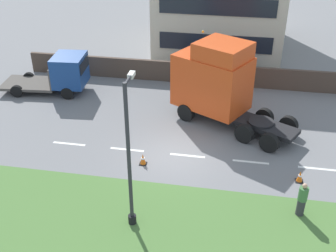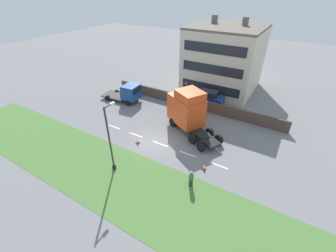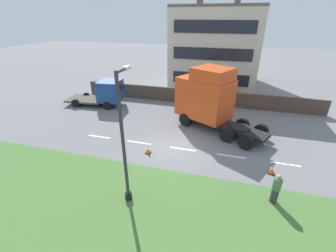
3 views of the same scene
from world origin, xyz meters
name	(u,v)px [view 2 (image 2 of 3)]	position (x,y,z in m)	size (l,w,h in m)	color
ground_plane	(155,142)	(0.00, 0.00, 0.00)	(120.00, 120.00, 0.00)	slate
grass_verge	(116,177)	(-6.00, 0.00, 0.01)	(7.00, 44.00, 0.01)	#4C7538
lane_markings	(160,144)	(0.00, -0.70, 0.00)	(0.16, 14.60, 0.00)	white
boundary_wall	(192,103)	(9.00, 0.00, 0.73)	(0.25, 24.00, 1.46)	#4C3D33
building_block	(224,59)	(17.39, -1.01, 4.62)	(9.95, 9.86, 10.32)	beige
lorry_cab	(187,110)	(4.11, -1.70, 2.39)	(5.57, 7.38, 4.88)	black
flatbed_truck	(128,93)	(6.09, 8.37, 1.35)	(2.77, 5.77, 2.54)	navy
parked_car	(207,98)	(10.72, -1.36, 1.03)	(1.88, 4.63, 2.14)	navy
lamp_post	(111,143)	(-5.18, 0.86, 2.89)	(1.29, 0.33, 6.31)	black
pedestrian	(191,179)	(-3.51, -5.95, 0.79)	(0.39, 0.39, 1.61)	#333338
traffic_cone_lead	(204,167)	(-1.19, -6.14, 0.28)	(0.36, 0.36, 0.58)	black
traffic_cone_trailing	(138,141)	(-1.12, 1.38, 0.28)	(0.36, 0.36, 0.58)	black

